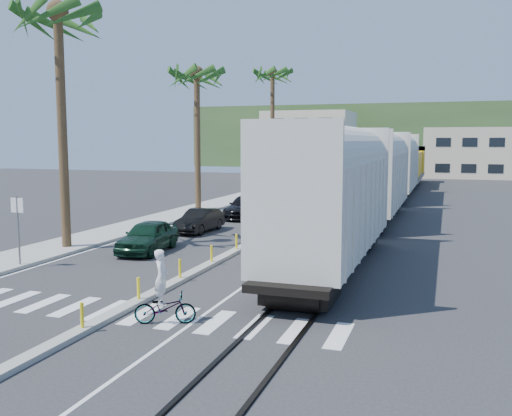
{
  "coord_description": "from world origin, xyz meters",
  "views": [
    {
      "loc": [
        9.3,
        -16.77,
        5.23
      ],
      "look_at": [
        0.64,
        9.0,
        2.0
      ],
      "focal_mm": 40.0,
      "sensor_mm": 36.0,
      "label": 1
    }
  ],
  "objects_px": {
    "street_sign": "(18,221)",
    "car_lead": "(148,236)",
    "car_second": "(200,221)",
    "cyclist": "(164,301)"
  },
  "relations": [
    {
      "from": "street_sign",
      "to": "car_second",
      "type": "distance_m",
      "value": 11.4
    },
    {
      "from": "street_sign",
      "to": "car_lead",
      "type": "bearing_deg",
      "value": 54.63
    },
    {
      "from": "street_sign",
      "to": "car_second",
      "type": "xyz_separation_m",
      "value": [
        3.24,
        10.86,
        -1.31
      ]
    },
    {
      "from": "street_sign",
      "to": "cyclist",
      "type": "bearing_deg",
      "value": -26.77
    },
    {
      "from": "street_sign",
      "to": "car_lead",
      "type": "xyz_separation_m",
      "value": [
        3.33,
        4.7,
        -1.23
      ]
    },
    {
      "from": "car_lead",
      "to": "car_second",
      "type": "distance_m",
      "value": 6.16
    },
    {
      "from": "street_sign",
      "to": "car_second",
      "type": "bearing_deg",
      "value": 73.41
    },
    {
      "from": "car_lead",
      "to": "cyclist",
      "type": "xyz_separation_m",
      "value": [
        5.72,
        -9.26,
        -0.07
      ]
    },
    {
      "from": "street_sign",
      "to": "car_second",
      "type": "relative_size",
      "value": 0.73
    },
    {
      "from": "street_sign",
      "to": "car_lead",
      "type": "height_order",
      "value": "street_sign"
    }
  ]
}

